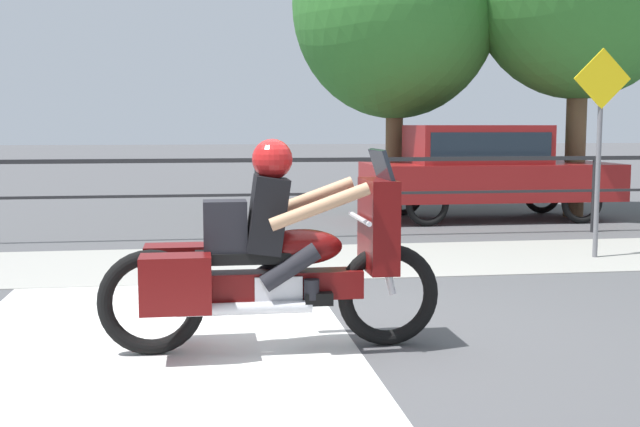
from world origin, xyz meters
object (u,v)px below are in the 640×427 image
motorcycle (271,257)px  parked_car (484,166)px  tree_behind_sign (396,5)px  street_sign (600,127)px

motorcycle → parked_car: (4.30, 7.48, 0.24)m
motorcycle → parked_car: 8.63m
parked_car → tree_behind_sign: (-1.28, 1.22, 2.85)m
parked_car → tree_behind_sign: bearing=134.4°
motorcycle → street_sign: 5.57m
motorcycle → street_sign: size_ratio=0.98×
parked_car → street_sign: size_ratio=1.67×
motorcycle → street_sign: street_sign is taller
street_sign → tree_behind_sign: tree_behind_sign is taller
street_sign → tree_behind_sign: size_ratio=0.43×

